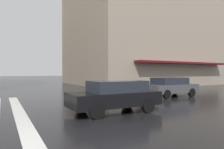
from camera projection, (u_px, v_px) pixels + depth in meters
name	position (u px, v px, depth m)	size (l,w,h in m)	color
ground_plane	(25.00, 146.00, 4.79)	(220.00, 220.00, 0.00)	black
haussmann_block_corner	(140.00, 12.00, 32.75)	(18.65, 21.21, 24.11)	tan
car_dark_grey	(171.00, 86.00, 14.71)	(1.85, 4.10, 1.41)	#4C4C51
car_black	(115.00, 95.00, 8.91)	(1.85, 4.10, 1.41)	black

